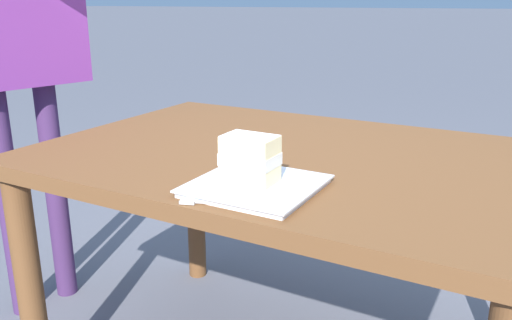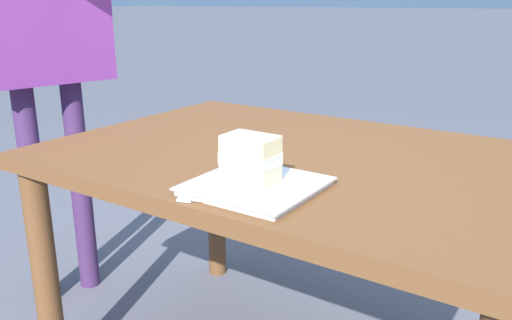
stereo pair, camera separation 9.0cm
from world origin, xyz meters
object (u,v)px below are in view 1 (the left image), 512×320
(patio_table, at_px, (285,186))
(dessert_plate, at_px, (256,186))
(cake_slice, at_px, (250,159))
(dessert_fork, at_px, (217,203))
(diner_person, at_px, (8,3))

(patio_table, bearing_deg, dessert_plate, 103.85)
(cake_slice, distance_m, dessert_fork, 0.13)
(cake_slice, xyz_separation_m, dessert_fork, (0.01, 0.11, -0.06))
(patio_table, distance_m, dessert_fork, 0.42)
(patio_table, xyz_separation_m, dessert_fork, (-0.05, 0.41, 0.10))
(dessert_plate, xyz_separation_m, diner_person, (1.03, -0.24, 0.36))
(patio_table, bearing_deg, dessert_fork, 96.67)
(dessert_plate, xyz_separation_m, dessert_fork, (0.03, 0.11, -0.00))
(dessert_plate, distance_m, dessert_fork, 0.11)
(patio_table, distance_m, diner_person, 1.07)
(cake_slice, bearing_deg, dessert_plate, 168.25)
(dessert_plate, relative_size, diner_person, 0.16)
(dessert_plate, bearing_deg, diner_person, -13.24)
(patio_table, relative_size, cake_slice, 11.39)
(diner_person, bearing_deg, dessert_plate, 166.76)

